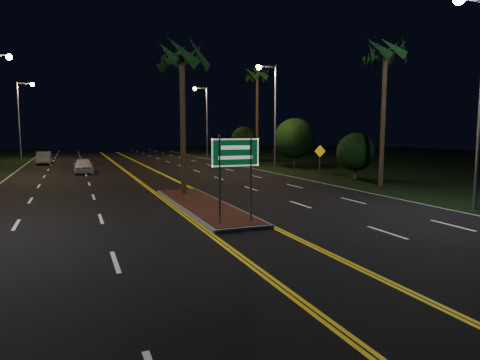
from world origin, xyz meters
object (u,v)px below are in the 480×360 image
shrub_mid (294,139)px  warning_sign (320,155)px  streetlight_right_near (476,79)px  streetlight_right_mid (271,105)px  palm_right_far (257,76)px  highway_sign (235,161)px  shrub_near (356,152)px  streetlight_left_far (22,111)px  car_near (83,164)px  median_island (203,205)px  palm_median (182,56)px  palm_right_near (386,52)px  streetlight_right_far (204,113)px  car_far (44,157)px  shrub_far (244,140)px

shrub_mid → warning_sign: (-1.00, -6.07, -1.22)m
streetlight_right_near → shrub_mid: 22.45m
streetlight_right_mid → palm_right_far: size_ratio=0.87×
highway_sign → streetlight_right_near: (10.61, -0.80, 3.25)m
palm_right_far → shrub_near: size_ratio=3.12×
streetlight_left_far → streetlight_right_near: size_ratio=1.00×
palm_right_far → car_near: bearing=-165.7°
median_island → palm_median: (0.00, 3.50, 7.19)m
streetlight_right_near → palm_right_near: size_ratio=0.97×
median_island → streetlight_right_far: streetlight_right_far is taller
shrub_near → palm_median: bearing=-165.5°
median_island → car_near: car_near is taller
streetlight_right_mid → car_far: streetlight_right_mid is taller
streetlight_right_mid → car_far: size_ratio=2.01×
streetlight_right_mid → car_near: 16.41m
streetlight_right_far → shrub_mid: 18.55m
streetlight_right_far → shrub_near: size_ratio=2.73×
streetlight_right_near → median_island: bearing=154.8°
median_island → shrub_far: 32.19m
warning_sign → car_far: bearing=139.3°
palm_median → warning_sign: bearing=29.7°
shrub_near → highway_sign: bearing=-140.3°
car_near → warning_sign: size_ratio=1.88×
warning_sign → palm_median: bearing=-148.4°
highway_sign → car_far: highway_sign is taller
median_island → shrub_near: shrub_near is taller
streetlight_left_far → car_near: bearing=-72.1°
streetlight_right_near → shrub_mid: bearing=81.2°
palm_median → car_far: palm_median is taller
streetlight_left_far → shrub_far: streetlight_left_far is taller
highway_sign → streetlight_right_far: streetlight_right_far is taller
median_island → streetlight_right_mid: size_ratio=1.14×
streetlight_right_far → warning_sign: (2.39, -24.07, -4.15)m
streetlight_right_far → highway_sign: bearing=-105.1°
streetlight_right_near → shrub_far: (3.19, 34.00, -3.32)m
palm_right_near → palm_right_far: size_ratio=0.90×
streetlight_right_far → warning_sign: bearing=-84.3°
palm_median → shrub_mid: size_ratio=1.80×
car_near → shrub_far: bearing=29.6°
highway_sign → streetlight_left_far: bearing=104.4°
median_island → palm_median: size_ratio=1.23×
streetlight_left_far → shrub_far: (24.41, -8.00, -3.32)m
streetlight_right_mid → car_far: bearing=140.7°
streetlight_right_near → palm_median: bearing=141.3°
shrub_far → median_island: bearing=-115.4°
shrub_far → streetlight_right_near: bearing=-95.4°
median_island → car_far: bearing=105.1°
palm_right_far → car_far: palm_right_far is taller
palm_median → median_island: bearing=-90.0°
median_island → highway_sign: (0.00, -4.20, 2.32)m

